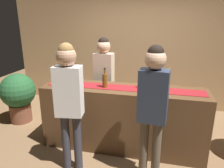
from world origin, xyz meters
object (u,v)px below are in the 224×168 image
object	(u,v)px
wine_bottle_amber	(105,80)
customer_sipping	(153,101)
wine_bottle_clear	(145,82)
wine_glass_mid_counter	(72,79)
potted_plant_tall	(18,94)
customer_browsing	(69,95)
wine_glass_near_customer	(57,79)
bartender	(104,74)

from	to	relation	value
wine_bottle_amber	customer_sipping	bearing A→B (deg)	-37.24
wine_bottle_amber	wine_bottle_clear	size ratio (longest dim) A/B	1.00
wine_bottle_clear	wine_glass_mid_counter	bearing A→B (deg)	-175.43
potted_plant_tall	customer_browsing	bearing A→B (deg)	-34.25
wine_glass_mid_counter	wine_bottle_clear	bearing A→B (deg)	4.57
customer_browsing	wine_glass_mid_counter	bearing A→B (deg)	101.97
wine_glass_mid_counter	customer_sipping	xyz separation A→B (m)	(1.26, -0.55, -0.03)
wine_glass_near_customer	wine_glass_mid_counter	distance (m)	0.23
customer_browsing	potted_plant_tall	distance (m)	2.00
wine_bottle_amber	bartender	distance (m)	0.65
customer_sipping	wine_bottle_amber	bearing A→B (deg)	148.95
wine_glass_mid_counter	customer_sipping	bearing A→B (deg)	-23.48
bartender	customer_browsing	world-z (taller)	customer_browsing
bartender	customer_sipping	distance (m)	1.50
wine_glass_mid_counter	potted_plant_tall	world-z (taller)	wine_glass_mid_counter
wine_glass_near_customer	bartender	world-z (taller)	bartender
customer_sipping	wine_glass_near_customer	bearing A→B (deg)	167.80
wine_glass_near_customer	wine_glass_mid_counter	xyz separation A→B (m)	(0.22, 0.05, 0.00)
wine_bottle_clear	customer_sipping	bearing A→B (deg)	-76.36
wine_bottle_amber	customer_browsing	xyz separation A→B (m)	(-0.30, -0.63, -0.04)
wine_glass_near_customer	customer_sipping	size ratio (longest dim) A/B	0.08
wine_bottle_clear	bartender	size ratio (longest dim) A/B	0.18
bartender	wine_bottle_clear	bearing A→B (deg)	148.45
wine_glass_near_customer	customer_browsing	distance (m)	0.72
wine_glass_near_customer	potted_plant_tall	world-z (taller)	wine_glass_near_customer
wine_glass_near_customer	customer_sipping	world-z (taller)	customer_sipping
wine_bottle_amber	wine_glass_near_customer	world-z (taller)	wine_bottle_amber
wine_glass_mid_counter	potted_plant_tall	distance (m)	1.55
wine_glass_mid_counter	bartender	xyz separation A→B (m)	(0.33, 0.64, -0.06)
wine_glass_near_customer	potted_plant_tall	size ratio (longest dim) A/B	0.15
bartender	customer_browsing	bearing A→B (deg)	88.99
wine_glass_near_customer	customer_browsing	size ratio (longest dim) A/B	0.08
wine_glass_near_customer	customer_browsing	world-z (taller)	customer_browsing
wine_bottle_clear	bartender	world-z (taller)	bartender
potted_plant_tall	wine_glass_mid_counter	bearing A→B (deg)	-18.83
bartender	customer_sipping	bearing A→B (deg)	131.99
customer_browsing	wine_glass_near_customer	bearing A→B (deg)	120.58
wine_glass_mid_counter	wine_bottle_amber	bearing A→B (deg)	1.78
wine_glass_near_customer	wine_bottle_amber	bearing A→B (deg)	5.36
wine_glass_mid_counter	customer_browsing	xyz separation A→B (m)	(0.22, -0.62, -0.03)
bartender	wine_bottle_amber	bearing A→B (deg)	110.64
wine_bottle_clear	wine_glass_mid_counter	world-z (taller)	wine_bottle_clear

